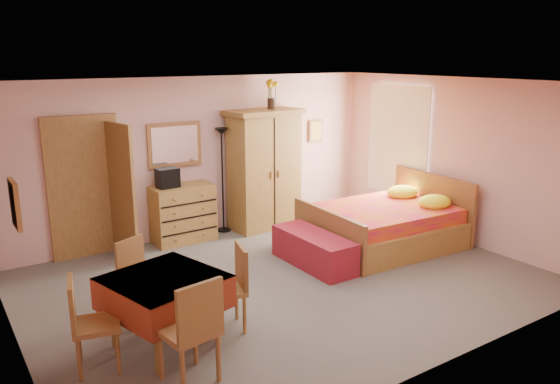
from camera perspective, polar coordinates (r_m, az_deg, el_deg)
floor at (r=7.37m, az=0.66°, el=-9.29°), size 6.50×6.50×0.00m
ceiling at (r=6.77m, az=0.72°, el=11.34°), size 6.50×6.50×0.00m
wall_back at (r=9.08m, az=-8.28°, el=3.67°), size 6.50×0.10×2.60m
wall_front at (r=5.18m, az=16.60°, el=-4.89°), size 6.50×0.10×2.60m
wall_left at (r=5.84m, az=-26.70°, el=-3.67°), size 0.10×5.00×2.60m
wall_right at (r=9.16m, az=17.74°, el=3.22°), size 0.10×5.00×2.60m
doorway at (r=8.49m, az=-19.75°, el=0.33°), size 1.06×0.12×2.15m
window at (r=9.88m, az=12.23°, el=5.23°), size 0.08×1.40×1.95m
picture_left at (r=5.16m, az=-25.97°, el=-1.16°), size 0.04×0.32×0.42m
picture_back at (r=10.24m, az=3.74°, el=6.39°), size 0.30×0.04×0.40m
chest_of_drawers at (r=8.87m, az=-10.09°, el=-2.23°), size 0.98×0.50×0.92m
wall_mirror at (r=8.82m, az=-10.95°, el=4.89°), size 0.89×0.07×0.70m
stereo at (r=8.63m, az=-11.67°, el=1.45°), size 0.33×0.25×0.30m
floor_lamp at (r=9.18m, az=-6.02°, el=1.20°), size 0.27×0.27×1.77m
wardrobe at (r=9.34m, az=-1.65°, el=2.36°), size 1.36×0.78×2.04m
sunflower_vase at (r=9.27m, az=-0.90°, el=10.20°), size 0.20×0.20×0.49m
bed at (r=8.68m, az=10.74°, el=-2.25°), size 2.32×1.87×1.03m
bench at (r=7.83m, az=3.55°, el=-6.04°), size 0.52×1.40×0.47m
dining_table at (r=5.84m, az=-11.90°, el=-12.11°), size 1.26×1.26×0.76m
chair_south at (r=5.17m, az=-9.58°, el=-13.96°), size 0.53×0.53×1.04m
chair_north at (r=6.48m, az=-14.13°, el=-8.81°), size 0.54×0.54×0.90m
chair_west at (r=5.58m, az=-18.67°, el=-12.91°), size 0.51×0.51×0.94m
chair_east at (r=6.04m, az=-5.81°, el=-10.03°), size 0.52×0.52×0.94m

